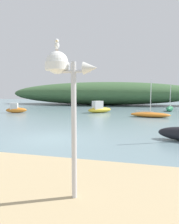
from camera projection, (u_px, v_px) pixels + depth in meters
name	position (u px, v px, depth m)	size (l,w,h in m)	color
ground_plane	(52.00, 138.00, 11.16)	(120.00, 120.00, 0.00)	gray
distant_hill	(100.00, 93.00, 42.31)	(42.10, 11.77, 4.96)	#3D6038
mast_structure	(64.00, 77.00, 4.28)	(1.20, 0.55, 3.37)	silver
seagull_on_radar	(57.00, 45.00, 4.23)	(0.20, 0.34, 0.24)	orange
motorboat_off_point	(99.00, 109.00, 25.30)	(3.33, 3.27, 1.56)	gold
sailboat_by_sandbar	(150.00, 115.00, 20.71)	(4.30, 1.76, 4.13)	orange
sailboat_near_shore	(170.00, 109.00, 27.39)	(1.70, 2.93, 3.70)	#287A4C
motorboat_west_reach	(16.00, 109.00, 25.16)	(2.77, 1.77, 1.30)	orange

